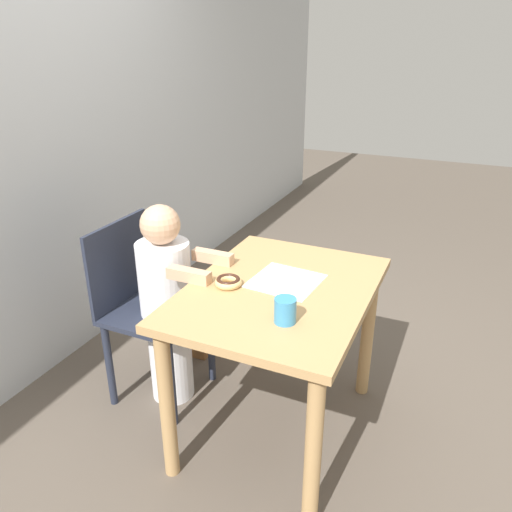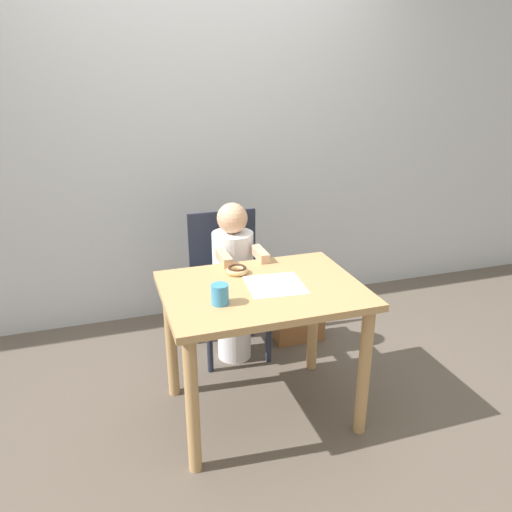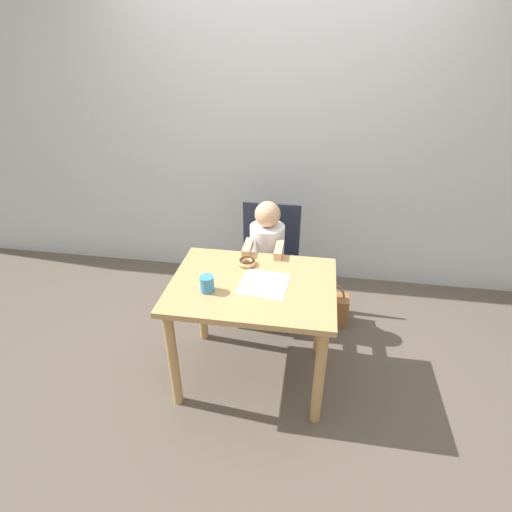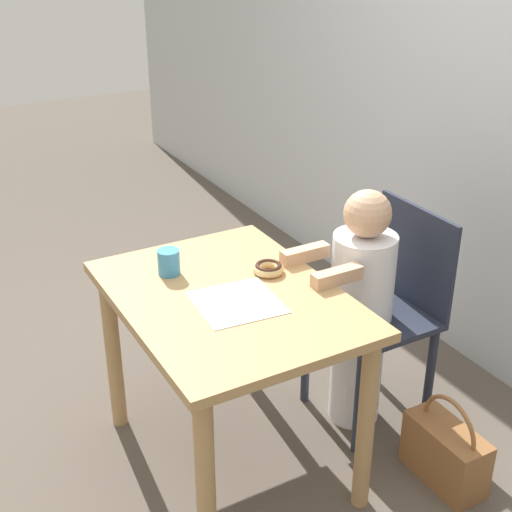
{
  "view_description": "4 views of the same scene",
  "coord_description": "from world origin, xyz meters",
  "px_view_note": "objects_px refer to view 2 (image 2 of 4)",
  "views": [
    {
      "loc": [
        -1.67,
        -0.65,
        1.65
      ],
      "look_at": [
        0.0,
        0.11,
        0.84
      ],
      "focal_mm": 35.0,
      "sensor_mm": 36.0,
      "label": 1
    },
    {
      "loc": [
        -0.7,
        -2.07,
        1.71
      ],
      "look_at": [
        0.0,
        0.11,
        0.84
      ],
      "focal_mm": 35.0,
      "sensor_mm": 36.0,
      "label": 2
    },
    {
      "loc": [
        0.32,
        -1.88,
        2.01
      ],
      "look_at": [
        0.0,
        0.11,
        0.84
      ],
      "focal_mm": 28.0,
      "sensor_mm": 36.0,
      "label": 3
    },
    {
      "loc": [
        1.88,
        -0.95,
        1.89
      ],
      "look_at": [
        0.0,
        0.11,
        0.84
      ],
      "focal_mm": 50.0,
      "sensor_mm": 36.0,
      "label": 4
    }
  ],
  "objects_px": {
    "child_figure": "(234,283)",
    "handbag": "(299,322)",
    "chair": "(229,280)",
    "donut": "(237,270)",
    "cup": "(220,294)"
  },
  "relations": [
    {
      "from": "donut",
      "to": "chair",
      "type": "bearing_deg",
      "value": 80.83
    },
    {
      "from": "chair",
      "to": "child_figure",
      "type": "xyz_separation_m",
      "value": [
        -0.0,
        -0.12,
        0.03
      ]
    },
    {
      "from": "handbag",
      "to": "donut",
      "type": "bearing_deg",
      "value": -141.14
    },
    {
      "from": "cup",
      "to": "child_figure",
      "type": "bearing_deg",
      "value": 70.0
    },
    {
      "from": "donut",
      "to": "child_figure",
      "type": "bearing_deg",
      "value": 77.92
    },
    {
      "from": "chair",
      "to": "handbag",
      "type": "relative_size",
      "value": 2.47
    },
    {
      "from": "child_figure",
      "to": "handbag",
      "type": "bearing_deg",
      "value": 8.72
    },
    {
      "from": "child_figure",
      "to": "cup",
      "type": "relative_size",
      "value": 10.69
    },
    {
      "from": "child_figure",
      "to": "handbag",
      "type": "distance_m",
      "value": 0.6
    },
    {
      "from": "child_figure",
      "to": "cup",
      "type": "distance_m",
      "value": 0.77
    },
    {
      "from": "child_figure",
      "to": "cup",
      "type": "height_order",
      "value": "child_figure"
    },
    {
      "from": "child_figure",
      "to": "donut",
      "type": "xyz_separation_m",
      "value": [
        -0.08,
        -0.36,
        0.24
      ]
    },
    {
      "from": "child_figure",
      "to": "donut",
      "type": "relative_size",
      "value": 8.92
    },
    {
      "from": "chair",
      "to": "child_figure",
      "type": "distance_m",
      "value": 0.12
    },
    {
      "from": "donut",
      "to": "cup",
      "type": "distance_m",
      "value": 0.36
    }
  ]
}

